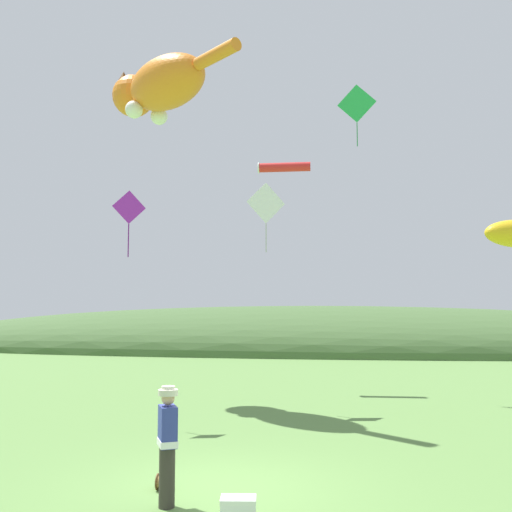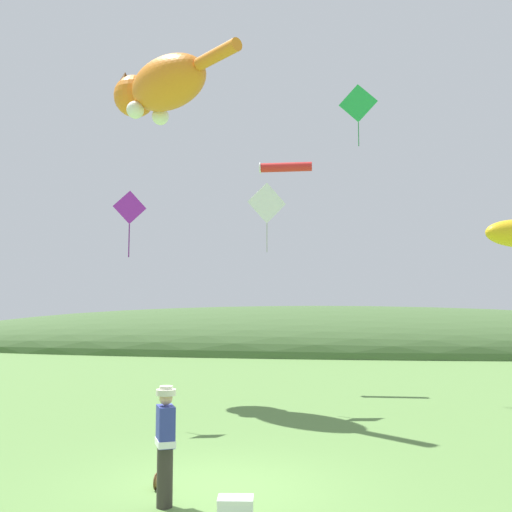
{
  "view_description": "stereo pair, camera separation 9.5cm",
  "coord_description": "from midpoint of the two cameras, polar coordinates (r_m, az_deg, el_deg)",
  "views": [
    {
      "loc": [
        1.93,
        -9.47,
        2.94
      ],
      "look_at": [
        0.0,
        4.0,
        4.2
      ],
      "focal_mm": 40.0,
      "sensor_mm": 36.0,
      "label": 1
    },
    {
      "loc": [
        2.02,
        -9.46,
        2.94
      ],
      "look_at": [
        0.0,
        4.0,
        4.2
      ],
      "focal_mm": 40.0,
      "sensor_mm": 36.0,
      "label": 2
    }
  ],
  "objects": [
    {
      "name": "kite_giant_cat",
      "position": [
        20.6,
        -9.42,
        16.28
      ],
      "size": [
        5.36,
        4.59,
        1.99
      ],
      "color": "orange"
    },
    {
      "name": "kite_spool",
      "position": [
        10.11,
        -9.25,
        -21.38
      ],
      "size": [
        0.16,
        0.26,
        0.26
      ],
      "color": "olive",
      "rests_on": "ground"
    },
    {
      "name": "ground_plane",
      "position": [
        10.1,
        -3.35,
        -22.21
      ],
      "size": [
        120.0,
        120.0,
        0.0
      ],
      "primitive_type": "plane",
      "color": "#5B8442"
    },
    {
      "name": "kite_diamond_violet",
      "position": [
        15.86,
        -12.35,
        4.68
      ],
      "size": [
        0.77,
        0.53,
        1.82
      ],
      "color": "purple"
    },
    {
      "name": "distant_hill_ridge",
      "position": [
        41.25,
        5.86,
        -9.35
      ],
      "size": [
        63.26,
        15.16,
        6.29
      ],
      "color": "#426033",
      "rests_on": "ground"
    },
    {
      "name": "festival_attendant",
      "position": [
        9.1,
        -8.75,
        -17.86
      ],
      "size": [
        0.42,
        0.49,
        1.77
      ],
      "color": "#332D28",
      "rests_on": "ground"
    },
    {
      "name": "kite_tube_streamer",
      "position": [
        22.69,
        3.03,
        8.86
      ],
      "size": [
        2.07,
        0.46,
        0.44
      ],
      "color": "red"
    },
    {
      "name": "picnic_cooler",
      "position": [
        8.56,
        -1.72,
        -24.11
      ],
      "size": [
        0.53,
        0.39,
        0.36
      ],
      "color": "white",
      "rests_on": "ground"
    },
    {
      "name": "kite_diamond_white",
      "position": [
        17.72,
        1.25,
        5.28
      ],
      "size": [
        1.13,
        0.62,
        2.18
      ],
      "color": "white"
    },
    {
      "name": "kite_diamond_green",
      "position": [
        22.02,
        10.3,
        14.77
      ],
      "size": [
        1.42,
        0.27,
        2.34
      ],
      "color": "green"
    }
  ]
}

